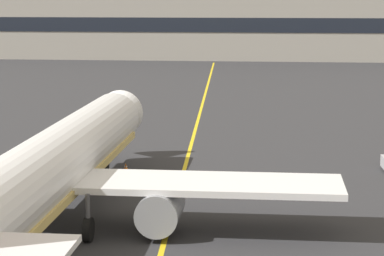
# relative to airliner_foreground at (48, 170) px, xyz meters

# --- Properties ---
(taxiway_centreline) EXTENTS (10.82, 179.71, 0.01)m
(taxiway_centreline) POSITION_rel_airliner_foreground_xyz_m (5.35, 19.46, -3.37)
(taxiway_centreline) COLOR yellow
(taxiway_centreline) RESTS_ON ground
(airliner_foreground) EXTENTS (32.03, 41.42, 11.65)m
(airliner_foreground) POSITION_rel_airliner_foreground_xyz_m (0.00, 0.00, 0.00)
(airliner_foreground) COLOR white
(airliner_foreground) RESTS_ON ground
(safety_cone_by_nose_gear) EXTENTS (0.44, 0.44, 0.55)m
(safety_cone_by_nose_gear) POSITION_rel_airliner_foreground_xyz_m (1.30, 15.25, -3.11)
(safety_cone_by_nose_gear) COLOR orange
(safety_cone_by_nose_gear) RESTS_ON ground
(terminal_building) EXTENTS (112.50, 12.40, 13.55)m
(terminal_building) POSITION_rel_airliner_foreground_xyz_m (5.72, 118.84, 3.41)
(terminal_building) COLOR #9E998E
(terminal_building) RESTS_ON ground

